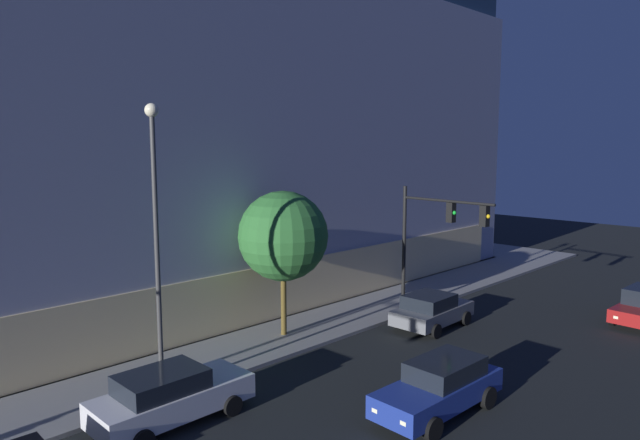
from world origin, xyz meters
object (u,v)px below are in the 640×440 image
object	(u,v)px
sidewalk_tree	(283,236)
car_grey	(432,310)
modern_building	(133,117)
car_blue	(440,386)
traffic_light_far_corner	(436,228)
car_white	(170,396)
street_lamp_sidewalk	(156,218)

from	to	relation	value
sidewalk_tree	car_grey	distance (m)	7.68
modern_building	car_blue	size ratio (longest dim) A/B	8.36
traffic_light_far_corner	car_white	xyz separation A→B (m)	(-13.86, 0.02, -3.61)
modern_building	car_white	bearing A→B (deg)	-115.31
traffic_light_far_corner	car_blue	size ratio (longest dim) A/B	1.29
car_white	street_lamp_sidewalk	bearing A→B (deg)	67.09
sidewalk_tree	car_grey	bearing A→B (deg)	-33.04
modern_building	traffic_light_far_corner	size ratio (longest dim) A/B	6.50
traffic_light_far_corner	car_blue	bearing A→B (deg)	-145.28
modern_building	car_white	world-z (taller)	modern_building
traffic_light_far_corner	car_grey	size ratio (longest dim) A/B	1.47
sidewalk_tree	car_blue	bearing A→B (deg)	-98.06
car_grey	street_lamp_sidewalk	bearing A→B (deg)	168.99
car_white	car_grey	distance (m)	13.06
car_white	car_grey	world-z (taller)	car_white
car_blue	car_grey	distance (m)	8.46
sidewalk_tree	car_blue	xyz separation A→B (m)	(-1.22, -8.60, -3.57)
car_white	car_blue	size ratio (longest dim) A/B	1.00
modern_building	street_lamp_sidewalk	distance (m)	21.17
modern_building	car_white	size ratio (longest dim) A/B	8.35
traffic_light_far_corner	modern_building	bearing A→B (deg)	101.19
street_lamp_sidewalk	car_blue	xyz separation A→B (m)	(5.34, -7.30, -5.04)
modern_building	car_grey	xyz separation A→B (m)	(3.29, -21.10, -9.28)
car_white	modern_building	bearing A→B (deg)	64.69
car_white	traffic_light_far_corner	bearing A→B (deg)	-0.09
modern_building	traffic_light_far_corner	world-z (taller)	modern_building
car_blue	car_grey	world-z (taller)	car_blue
traffic_light_far_corner	sidewalk_tree	bearing A→B (deg)	153.22
street_lamp_sidewalk	sidewalk_tree	xyz separation A→B (m)	(6.56, 1.31, -1.47)
modern_building	car_grey	world-z (taller)	modern_building
modern_building	traffic_light_far_corner	distance (m)	21.82
car_grey	car_white	bearing A→B (deg)	178.06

